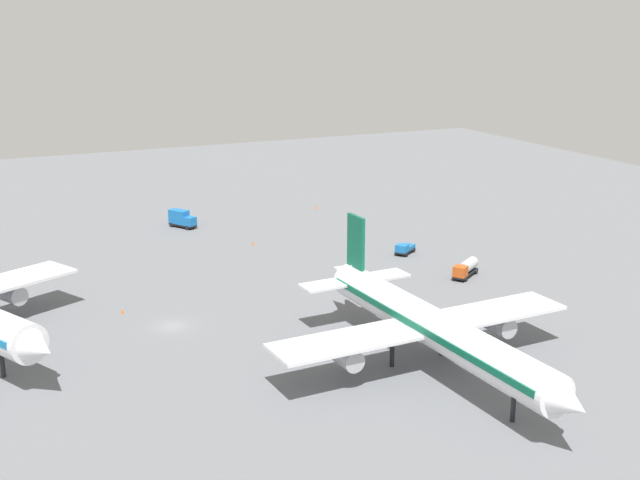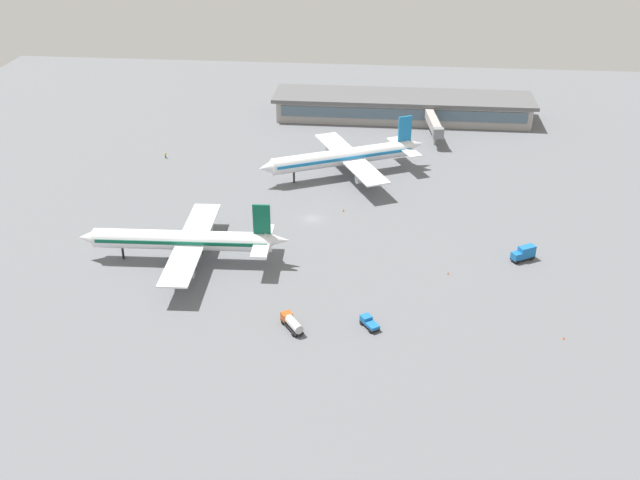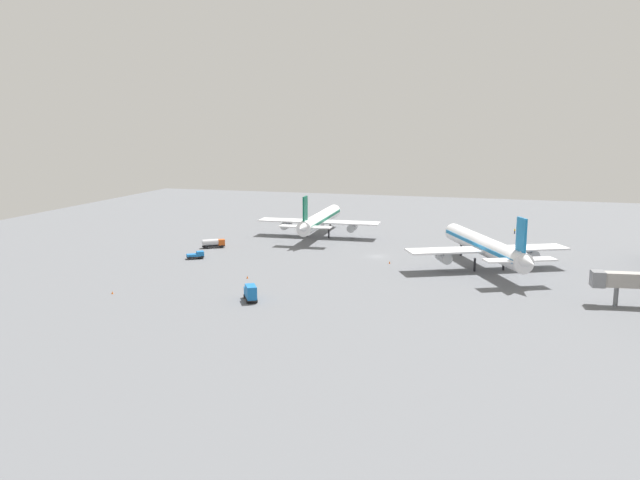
{
  "view_description": "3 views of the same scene",
  "coord_description": "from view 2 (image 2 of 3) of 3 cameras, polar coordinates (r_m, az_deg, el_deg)",
  "views": [
    {
      "loc": [
        100.64,
        -25.95,
        39.79
      ],
      "look_at": [
        -9.77,
        25.95,
        6.19
      ],
      "focal_mm": 46.84,
      "sensor_mm": 36.0,
      "label": 1
    },
    {
      "loc": [
        -17.57,
        160.54,
        82.7
      ],
      "look_at": [
        -3.46,
        14.9,
        2.27
      ],
      "focal_mm": 40.8,
      "sensor_mm": 36.0,
      "label": 2
    },
    {
      "loc": [
        -165.75,
        -32.83,
        35.24
      ],
      "look_at": [
        -6.16,
        13.8,
        4.83
      ],
      "focal_mm": 36.4,
      "sensor_mm": 36.0,
      "label": 3
    }
  ],
  "objects": [
    {
      "name": "ground_crew_worker",
      "position": [
        222.06,
        -12.02,
        6.52
      ],
      "size": [
        0.53,
        0.53,
        1.67
      ],
      "rotation": [
        0.0,
        0.0,
        5.38
      ],
      "color": "#1E2338",
      "rests_on": "ground"
    },
    {
      "name": "catering_truck",
      "position": [
        169.09,
        15.7,
        -1.01
      ],
      "size": [
        5.79,
        4.48,
        3.3
      ],
      "rotation": [
        0.0,
        0.0,
        0.53
      ],
      "color": "black",
      "rests_on": "ground"
    },
    {
      "name": "ground",
      "position": [
        181.44,
        -0.63,
        1.68
      ],
      "size": [
        288.0,
        288.0,
        0.0
      ],
      "primitive_type": "plane",
      "color": "slate"
    },
    {
      "name": "airplane_taxiing",
      "position": [
        163.54,
        -10.55,
        -0.01
      ],
      "size": [
        47.31,
        37.91,
        14.4
      ],
      "rotation": [
        0.0,
        0.0,
        0.04
      ],
      "color": "white",
      "rests_on": "ground"
    },
    {
      "name": "safety_cone_near_gate",
      "position": [
        160.62,
        10.01,
        -2.56
      ],
      "size": [
        0.44,
        0.44,
        0.6
      ],
      "primitive_type": "cone",
      "color": "#EA590C",
      "rests_on": "ground"
    },
    {
      "name": "pushback_tractor",
      "position": [
        141.84,
        3.86,
        -6.46
      ],
      "size": [
        4.1,
        4.68,
        1.9
      ],
      "rotation": [
        0.0,
        0.0,
        5.33
      ],
      "color": "black",
      "rests_on": "ground"
    },
    {
      "name": "fuel_truck",
      "position": [
        140.79,
        -2.21,
        -6.51
      ],
      "size": [
        5.12,
        6.27,
        2.5
      ],
      "rotation": [
        0.0,
        0.0,
        5.31
      ],
      "color": "black",
      "rests_on": "ground"
    },
    {
      "name": "jet_bridge",
      "position": [
        232.7,
        8.92,
        8.98
      ],
      "size": [
        5.2,
        19.85,
        6.74
      ],
      "rotation": [
        0.0,
        0.0,
        1.69
      ],
      "color": "#9E9993",
      "rests_on": "ground"
    },
    {
      "name": "terminal_building",
      "position": [
        251.17,
        6.5,
        10.36
      ],
      "size": [
        86.96,
        18.84,
        7.89
      ],
      "color": "#9E9993",
      "rests_on": "ground"
    },
    {
      "name": "airplane_at_gate",
      "position": [
        204.07,
        1.98,
        6.55
      ],
      "size": [
        46.27,
        38.45,
        15.09
      ],
      "rotation": [
        0.0,
        0.0,
        0.45
      ],
      "color": "white",
      "rests_on": "ground"
    },
    {
      "name": "safety_cone_far_side",
      "position": [
        146.09,
        18.57,
        -7.28
      ],
      "size": [
        0.44,
        0.44,
        0.6
      ],
      "primitive_type": "cone",
      "color": "#EA590C",
      "rests_on": "ground"
    },
    {
      "name": "safety_cone_mid_apron",
      "position": [
        185.09,
        1.85,
        2.34
      ],
      "size": [
        0.44,
        0.44,
        0.6
      ],
      "primitive_type": "cone",
      "color": "#EA590C",
      "rests_on": "ground"
    }
  ]
}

